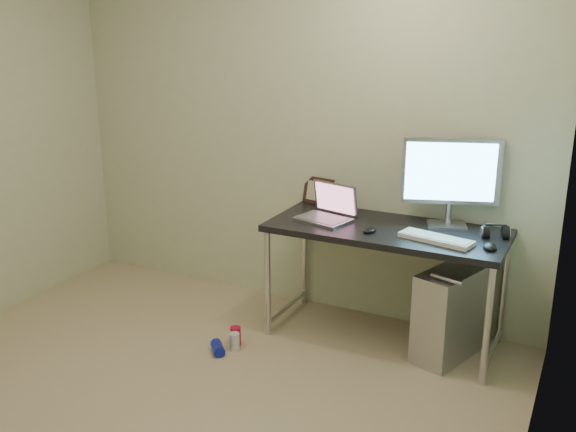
# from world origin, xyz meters

# --- Properties ---
(floor) EXTENTS (3.50, 3.50, 0.00)m
(floor) POSITION_xyz_m (0.00, 0.00, 0.00)
(floor) COLOR tan
(floor) RESTS_ON ground
(wall_back) EXTENTS (3.50, 0.02, 2.50)m
(wall_back) POSITION_xyz_m (0.00, 1.75, 1.25)
(wall_back) COLOR beige
(wall_back) RESTS_ON ground
(wall_right) EXTENTS (0.02, 3.50, 2.50)m
(wall_right) POSITION_xyz_m (1.75, 0.00, 1.25)
(wall_right) COLOR beige
(wall_right) RESTS_ON ground
(desk) EXTENTS (1.45, 0.63, 0.75)m
(desk) POSITION_xyz_m (0.78, 1.43, 0.66)
(desk) COLOR black
(desk) RESTS_ON ground
(tower_computer) EXTENTS (0.39, 0.58, 0.59)m
(tower_computer) POSITION_xyz_m (1.22, 1.42, 0.28)
(tower_computer) COLOR silver
(tower_computer) RESTS_ON ground
(cable_a) EXTENTS (0.01, 0.16, 0.69)m
(cable_a) POSITION_xyz_m (1.17, 1.70, 0.40)
(cable_a) COLOR black
(cable_a) RESTS_ON ground
(cable_b) EXTENTS (0.02, 0.11, 0.71)m
(cable_b) POSITION_xyz_m (1.26, 1.68, 0.38)
(cable_b) COLOR black
(cable_b) RESTS_ON ground
(can_red) EXTENTS (0.07, 0.07, 0.12)m
(can_red) POSITION_xyz_m (-0.01, 0.93, 0.06)
(can_red) COLOR #BE0C32
(can_red) RESTS_ON ground
(can_white) EXTENTS (0.08, 0.08, 0.11)m
(can_white) POSITION_xyz_m (0.01, 0.87, 0.06)
(can_white) COLOR silver
(can_white) RESTS_ON ground
(can_blue) EXTENTS (0.14, 0.14, 0.07)m
(can_blue) POSITION_xyz_m (-0.06, 0.79, 0.04)
(can_blue) COLOR #111EB2
(can_blue) RESTS_ON ground
(laptop) EXTENTS (0.38, 0.34, 0.23)m
(laptop) POSITION_xyz_m (0.39, 1.43, 0.80)
(laptop) COLOR #A3A3AA
(laptop) RESTS_ON desk
(monitor) EXTENTS (0.56, 0.24, 0.55)m
(monitor) POSITION_xyz_m (1.10, 1.63, 1.07)
(monitor) COLOR #A3A3AA
(monitor) RESTS_ON desk
(keyboard) EXTENTS (0.44, 0.23, 0.03)m
(keyboard) POSITION_xyz_m (1.11, 1.32, 0.76)
(keyboard) COLOR white
(keyboard) RESTS_ON desk
(mouse_right) EXTENTS (0.10, 0.13, 0.04)m
(mouse_right) POSITION_xyz_m (1.41, 1.32, 0.77)
(mouse_right) COLOR black
(mouse_right) RESTS_ON desk
(mouse_left) EXTENTS (0.09, 0.12, 0.04)m
(mouse_left) POSITION_xyz_m (0.72, 1.30, 0.77)
(mouse_left) COLOR black
(mouse_left) RESTS_ON desk
(headphones) EXTENTS (0.18, 0.10, 0.10)m
(headphones) POSITION_xyz_m (1.41, 1.53, 0.78)
(headphones) COLOR black
(headphones) RESTS_ON desk
(picture_frame) EXTENTS (0.24, 0.12, 0.19)m
(picture_frame) POSITION_xyz_m (0.19, 1.73, 0.84)
(picture_frame) COLOR black
(picture_frame) RESTS_ON desk
(webcam) EXTENTS (0.04, 0.04, 0.12)m
(webcam) POSITION_xyz_m (0.32, 1.71, 0.83)
(webcam) COLOR silver
(webcam) RESTS_ON desk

